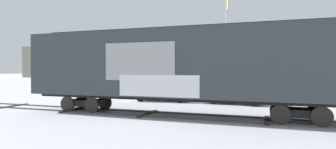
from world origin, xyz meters
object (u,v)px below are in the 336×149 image
(freight_car, at_px, (179,65))
(parked_car_silver, at_px, (163,90))
(parked_car_tan, at_px, (235,93))
(flagpole, at_px, (227,34))

(freight_car, distance_m, parked_car_silver, 7.59)
(parked_car_tan, bearing_deg, flagpole, 108.20)
(parked_car_tan, bearing_deg, parked_car_silver, 176.80)
(parked_car_silver, xyz_separation_m, parked_car_tan, (5.67, -0.32, -0.04))
(freight_car, relative_size, parked_car_tan, 4.09)
(freight_car, height_order, flagpole, flagpole)
(flagpole, bearing_deg, parked_car_silver, -156.14)
(freight_car, xyz_separation_m, flagpole, (1.77, 8.81, 2.63))
(parked_car_silver, relative_size, parked_car_tan, 1.11)
(freight_car, bearing_deg, flagpole, 78.61)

